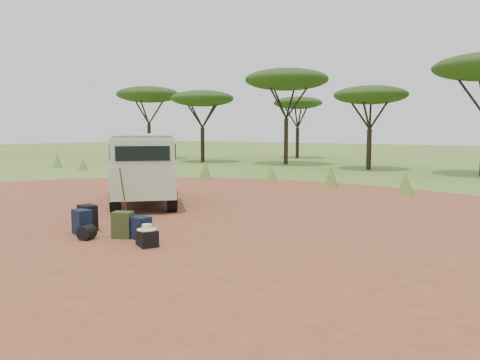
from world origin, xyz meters
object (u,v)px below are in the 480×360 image
Objects in this scene: safari_vehicle at (144,171)px; hard_case at (147,238)px; walking_staff at (123,192)px; backpack_black at (88,218)px; backpack_navy at (82,222)px; backpack_olive at (123,225)px; duffel_navy at (140,228)px.

safari_vehicle reaches higher than hard_case.
walking_staff is 2.37× the size of backpack_black.
backpack_black reaches higher than hard_case.
safari_vehicle reaches higher than backpack_navy.
backpack_navy is 1.03m from backpack_olive.
duffel_navy reaches higher than hard_case.
backpack_olive reaches higher than duffel_navy.
backpack_olive reaches higher than backpack_navy.
backpack_navy reaches higher than hard_case.
walking_staff reaches higher than hard_case.
walking_staff is 2.11m from backpack_navy.
backpack_olive is (1.21, -0.02, -0.01)m from backpack_black.
hard_case is (2.80, -1.79, -0.49)m from walking_staff.
safari_vehicle reaches higher than walking_staff.
backpack_black reaches higher than backpack_navy.
duffel_navy is (1.56, 0.12, -0.06)m from backpack_black.
backpack_navy is (0.88, -1.88, -0.38)m from walking_staff.
duffel_navy is 0.68m from hard_case.
backpack_olive is at bearing 11.42° from backpack_black.
backpack_black is at bearing -97.81° from walking_staff.
walking_staff is 2.53× the size of backpack_navy.
hard_case is at bearing 13.97° from backpack_navy.
safari_vehicle is 4.57m from backpack_olive.
safari_vehicle is at bearing 130.52° from backpack_black.
backpack_black is (1.78, -3.34, -0.74)m from safari_vehicle.
safari_vehicle is 5.37m from hard_case.
backpack_black is at bearing -18.58° from safari_vehicle.
backpack_olive is 0.96m from hard_case.
backpack_navy is at bearing 170.46° from backpack_olive.
duffel_navy is (0.35, 0.15, -0.04)m from backpack_olive.
safari_vehicle is 3.86m from backpack_black.
backpack_navy is at bearing -95.45° from walking_staff.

